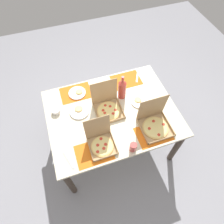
{
  "coord_description": "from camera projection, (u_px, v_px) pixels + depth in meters",
  "views": [
    {
      "loc": [
        -0.4,
        -1.17,
        2.57
      ],
      "look_at": [
        0.0,
        0.0,
        0.73
      ],
      "focal_mm": 31.99,
      "sensor_mm": 36.0,
      "label": 1
    }
  ],
  "objects": [
    {
      "name": "ground_plane",
      "position": [
        112.0,
        141.0,
        2.82
      ],
      "size": [
        6.0,
        6.0,
        0.0
      ],
      "primitive_type": "plane",
      "color": "gray"
    },
    {
      "name": "dining_table",
      "position": [
        112.0,
        117.0,
        2.3
      ],
      "size": [
        1.42,
        1.09,
        0.73
      ],
      "color": "#3F3328",
      "rests_on": "ground_plane"
    },
    {
      "name": "placemat_near_left",
      "position": [
        94.0,
        153.0,
        1.95
      ],
      "size": [
        0.36,
        0.26,
        0.0
      ],
      "primitive_type": "cube",
      "color": "orange",
      "rests_on": "dining_table"
    },
    {
      "name": "placemat_near_right",
      "position": [
        154.0,
        134.0,
        2.06
      ],
      "size": [
        0.36,
        0.26,
        0.0
      ],
      "primitive_type": "cube",
      "color": "orange",
      "rests_on": "dining_table"
    },
    {
      "name": "placemat_far_left",
      "position": [
        76.0,
        93.0,
        2.37
      ],
      "size": [
        0.36,
        0.26,
        0.0
      ],
      "primitive_type": "cube",
      "color": "orange",
      "rests_on": "dining_table"
    },
    {
      "name": "placemat_far_right",
      "position": [
        126.0,
        80.0,
        2.48
      ],
      "size": [
        0.36,
        0.26,
        0.0
      ],
      "primitive_type": "cube",
      "color": "orange",
      "rests_on": "dining_table"
    },
    {
      "name": "pizza_box_edge_far",
      "position": [
        155.0,
        123.0,
        2.07
      ],
      "size": [
        0.31,
        0.31,
        0.34
      ],
      "color": "tan",
      "rests_on": "dining_table"
    },
    {
      "name": "pizza_box_corner_left",
      "position": [
        101.0,
        142.0,
        1.96
      ],
      "size": [
        0.26,
        0.29,
        0.29
      ],
      "color": "tan",
      "rests_on": "dining_table"
    },
    {
      "name": "pizza_box_center",
      "position": [
        108.0,
        107.0,
        2.19
      ],
      "size": [
        0.3,
        0.31,
        0.33
      ],
      "color": "tan",
      "rests_on": "dining_table"
    },
    {
      "name": "plate_near_right",
      "position": [
        79.0,
        111.0,
        2.21
      ],
      "size": [
        0.22,
        0.22,
        0.03
      ],
      "color": "white",
      "rests_on": "dining_table"
    },
    {
      "name": "plate_middle",
      "position": [
        77.0,
        93.0,
        2.36
      ],
      "size": [
        0.2,
        0.2,
        0.03
      ],
      "color": "white",
      "rests_on": "dining_table"
    },
    {
      "name": "plate_far_right",
      "position": [
        140.0,
        101.0,
        2.29
      ],
      "size": [
        0.21,
        0.21,
        0.03
      ],
      "color": "white",
      "rests_on": "dining_table"
    },
    {
      "name": "soda_bottle",
      "position": [
        122.0,
        89.0,
        2.23
      ],
      "size": [
        0.09,
        0.09,
        0.32
      ],
      "color": "#B2382D",
      "rests_on": "dining_table"
    },
    {
      "name": "cup_spare",
      "position": [
        133.0,
        147.0,
        1.93
      ],
      "size": [
        0.07,
        0.07,
        0.1
      ],
      "primitive_type": "cylinder",
      "color": "#BF4742",
      "rests_on": "dining_table"
    },
    {
      "name": "cup_red",
      "position": [
        153.0,
        107.0,
        2.19
      ],
      "size": [
        0.08,
        0.08,
        0.11
      ],
      "primitive_type": "cylinder",
      "color": "teal",
      "rests_on": "dining_table"
    },
    {
      "name": "condiment_bowl",
      "position": [
        56.0,
        111.0,
        2.19
      ],
      "size": [
        0.09,
        0.09,
        0.05
      ],
      "primitive_type": "cylinder",
      "color": "white",
      "rests_on": "dining_table"
    },
    {
      "name": "knife_by_far_right",
      "position": [
        69.0,
        160.0,
        1.9
      ],
      "size": [
        0.08,
        0.21,
        0.0
      ],
      "primitive_type": "cube",
      "rotation": [
        0.0,
        0.0,
        4.99
      ],
      "color": "#B7B7BC",
      "rests_on": "dining_table"
    },
    {
      "name": "knife_by_far_left",
      "position": [
        137.0,
        76.0,
        2.52
      ],
      "size": [
        0.12,
        0.19,
        0.0
      ],
      "primitive_type": "cube",
      "rotation": [
        0.0,
        0.0,
        1.08
      ],
      "color": "#B7B7BC",
      "rests_on": "dining_table"
    }
  ]
}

